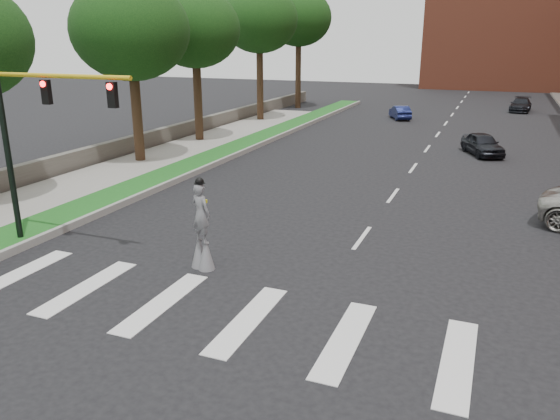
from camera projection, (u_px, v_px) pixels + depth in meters
name	position (u px, v px, depth m)	size (l,w,h in m)	color
ground_plane	(280.00, 350.00, 12.62)	(160.00, 160.00, 0.00)	black
grass_median	(228.00, 151.00, 34.37)	(2.00, 60.00, 0.25)	#17521B
median_curb	(243.00, 152.00, 34.00)	(0.20, 60.00, 0.28)	gray
sidewalk_left	(80.00, 184.00, 26.58)	(4.00, 60.00, 0.18)	gray
stone_wall	(171.00, 134.00, 37.96)	(0.50, 56.00, 1.10)	#524E47
building_backdrop	(524.00, 23.00, 76.90)	(26.00, 14.00, 18.00)	#9F4A32
traffic_signal	(32.00, 128.00, 17.49)	(5.30, 0.23, 6.20)	black
stilt_performer	(202.00, 232.00, 16.78)	(0.82, 0.65, 2.93)	#311F13
car_near	(483.00, 144.00, 33.59)	(1.59, 3.96, 1.35)	black
car_mid	(400.00, 112.00, 48.68)	(1.26, 3.60, 1.19)	navy
car_far	(521.00, 105.00, 53.69)	(1.85, 4.54, 1.32)	black
tree_2	(130.00, 30.00, 29.43)	(6.40, 6.40, 10.06)	#311F13
tree_3	(195.00, 29.00, 35.86)	(5.99, 5.99, 10.05)	#311F13
tree_4	(259.00, 20.00, 45.04)	(6.41, 6.41, 11.12)	#311F13
tree_5	(299.00, 18.00, 54.10)	(6.52, 6.52, 11.63)	#311F13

